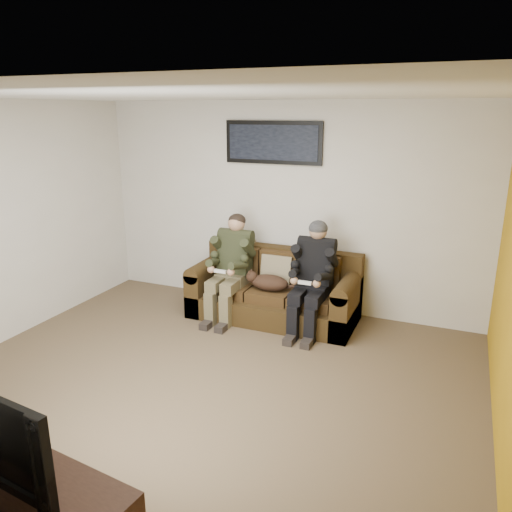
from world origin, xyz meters
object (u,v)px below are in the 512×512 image
at_px(framed_poster, 273,142).
at_px(tv_stand, 17,506).
at_px(sofa, 275,292).
at_px(cat, 268,282).
at_px(person_left, 231,261).
at_px(television, 4,428).
at_px(person_right, 313,271).

xyz_separation_m(framed_poster, tv_stand, (-0.01, -4.17, -1.86)).
xyz_separation_m(sofa, framed_poster, (-0.20, 0.39, 1.79)).
height_order(sofa, cat, sofa).
distance_m(person_left, television, 3.62).
bearing_deg(person_left, tv_stand, -85.03).
relative_size(framed_poster, television, 1.24).
distance_m(cat, framed_poster, 1.71).
height_order(person_left, framed_poster, framed_poster).
bearing_deg(television, sofa, 93.46).
relative_size(sofa, television, 2.00).
relative_size(person_left, tv_stand, 0.81).
distance_m(sofa, television, 3.81).
xyz_separation_m(sofa, person_left, (-0.52, -0.17, 0.39)).
height_order(framed_poster, tv_stand, framed_poster).
xyz_separation_m(tv_stand, television, (0.00, 0.00, 0.54)).
bearing_deg(tv_stand, sofa, 93.46).
relative_size(tv_stand, television, 1.54).
bearing_deg(cat, tv_stand, -92.90).
bearing_deg(cat, framed_poster, 106.74).
bearing_deg(tv_stand, person_left, 101.55).
relative_size(sofa, cat, 3.07).
relative_size(person_left, television, 1.25).
bearing_deg(framed_poster, tv_stand, -90.08).
distance_m(sofa, cat, 0.27).
xyz_separation_m(cat, tv_stand, (-0.18, -3.58, -0.26)).
relative_size(cat, framed_poster, 0.53).
relative_size(person_right, television, 1.26).
bearing_deg(person_left, person_right, 0.02).
bearing_deg(person_right, sofa, 162.07).
bearing_deg(framed_poster, person_right, -38.00).
distance_m(person_left, tv_stand, 3.65).
xyz_separation_m(cat, television, (-0.18, -3.58, 0.28)).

